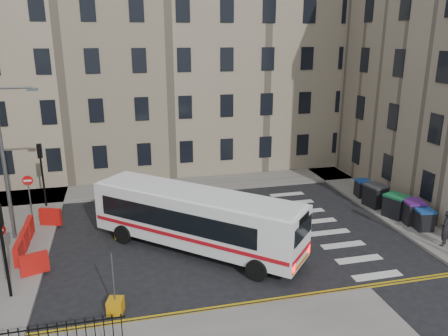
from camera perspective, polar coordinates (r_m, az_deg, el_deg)
name	(u,v)px	position (r m, az deg, el deg)	size (l,w,h in m)	color
ground	(255,231)	(25.11, 4.06, -8.18)	(120.00, 120.00, 0.00)	black
pavement_north	(139,189)	(32.03, -11.02, -2.71)	(36.00, 3.20, 0.15)	slate
pavement_east	(360,193)	(32.05, 17.36, -3.16)	(2.40, 26.00, 0.15)	slate
terrace_north	(116,62)	(37.20, -13.95, 13.26)	(38.30, 10.80, 17.20)	tan
traffic_light_nw	(41,165)	(29.58, -22.76, 0.32)	(0.28, 0.22, 4.10)	black
traffic_light_sw	(2,237)	(19.85, -27.05, -8.01)	(0.28, 0.22, 4.10)	black
streetlamp	(4,163)	(25.14, -26.81, 0.56)	(0.50, 0.22, 8.14)	#595B5E
no_entry_north	(29,188)	(28.01, -24.16, -2.43)	(0.60, 0.08, 3.00)	#595B5E
no_entry_south	(0,240)	(21.62, -27.22, -8.36)	(0.60, 0.08, 3.00)	#595B5E
roadworks_barriers	(32,239)	(24.71, -23.78, -8.43)	(1.66, 6.26, 1.00)	red
bus	(196,217)	(22.35, -3.70, -6.45)	(10.05, 9.48, 3.07)	white
wheelie_bin_a	(423,219)	(27.13, 24.58, -6.08)	(1.13, 1.24, 1.18)	black
wheelie_bin_b	(412,211)	(27.75, 23.37, -5.23)	(1.24, 1.38, 1.37)	black
wheelie_bin_c	(396,206)	(28.26, 21.51, -4.61)	(1.49, 1.57, 1.38)	black
wheelie_bin_d	(375,195)	(29.55, 19.16, -3.40)	(1.34, 1.47, 1.42)	black
wheelie_bin_e	(363,188)	(31.09, 17.66, -2.54)	(1.04, 1.15, 1.14)	black
pedestrian	(445,228)	(25.42, 26.94, -7.04)	(0.70, 0.46, 1.91)	black
bollard_yellow	(121,232)	(24.82, -13.36, -8.17)	(0.60, 0.60, 0.60)	#EAF40D
bollard_chevron	(115,306)	(18.72, -13.99, -17.07)	(0.60, 0.60, 0.60)	#CB870B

